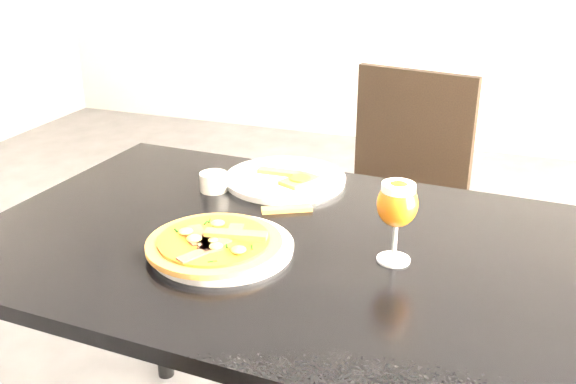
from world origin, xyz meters
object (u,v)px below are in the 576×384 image
at_px(chair_far, 394,202).
at_px(beer_glass, 397,205).
at_px(pizza, 215,242).
at_px(dining_table, 278,277).

height_order(chair_far, beer_glass, beer_glass).
bearing_deg(chair_far, pizza, -88.25).
bearing_deg(chair_far, dining_table, -83.62).
bearing_deg(chair_far, beer_glass, -67.72).
relative_size(dining_table, pizza, 4.80).
relative_size(pizza, beer_glass, 1.64).
relative_size(chair_far, pizza, 3.52).
distance_m(chair_far, beer_glass, 0.94).
bearing_deg(pizza, dining_table, 49.23).
relative_size(dining_table, chair_far, 1.37).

